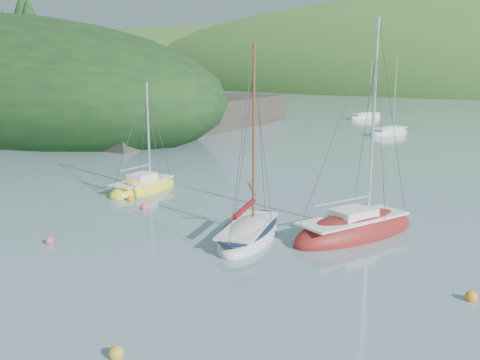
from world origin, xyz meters
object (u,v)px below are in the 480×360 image
Objects in this scene: sailboat_yellow at (143,188)px; sloop_red at (355,231)px; distant_sloop_c at (366,117)px; daysailer_white at (249,234)px; distant_sloop_a at (389,133)px.

sloop_red is at bearing -6.91° from sailboat_yellow.
sloop_red is at bearing -49.37° from distant_sloop_c.
daysailer_white is at bearing -119.39° from sloop_red.
sloop_red is (3.46, 3.35, -0.01)m from daysailer_white.
sailboat_yellow is at bearing -63.93° from distant_sloop_c.
daysailer_white is 4.82m from sloop_red.
sailboat_yellow is (-10.71, 3.15, -0.04)m from daysailer_white.
daysailer_white is 39.67m from distant_sloop_a.
sloop_red is 55.49m from distant_sloop_c.
sailboat_yellow is 0.79× the size of distant_sloop_a.
daysailer_white reaches higher than distant_sloop_c.
sloop_red is 1.14× the size of distant_sloop_a.
distant_sloop_a is at bearing -41.03° from distant_sloop_c.
distant_sloop_c is at bearing 93.33° from sailboat_yellow.
daysailer_white is 1.03× the size of distant_sloop_c.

